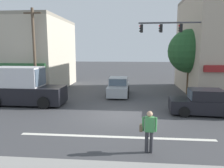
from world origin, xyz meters
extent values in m
plane|color=#3D3D3F|center=(0.00, 0.00, 0.00)|extent=(120.00, 120.00, 0.00)
cube|color=silver|center=(0.00, -3.50, 0.00)|extent=(9.00, 0.24, 0.01)
cube|color=#B7AD99|center=(-11.35, 9.09, 3.42)|extent=(10.31, 8.92, 6.84)
cube|color=gray|center=(-11.35, 9.09, 6.99)|extent=(10.31, 8.92, 0.30)
cylinder|color=#4C3823|center=(5.75, 6.70, 1.21)|extent=(0.32, 0.32, 2.42)
sphere|color=#235128|center=(5.75, 6.70, 3.85)|extent=(3.82, 3.82, 3.82)
cylinder|color=brown|center=(-7.09, 4.02, 3.60)|extent=(0.22, 0.22, 7.20)
cube|color=#473828|center=(-7.09, 4.02, 6.80)|extent=(1.40, 0.12, 0.10)
cylinder|color=#47474C|center=(5.96, 3.88, 3.10)|extent=(0.18, 0.18, 6.20)
cylinder|color=#47474C|center=(3.57, 3.93, 5.95)|extent=(4.80, 0.23, 0.12)
cube|color=black|center=(4.29, 3.91, 5.55)|extent=(0.21, 0.24, 0.60)
sphere|color=red|center=(4.17, 3.92, 5.73)|extent=(0.12, 0.12, 0.12)
sphere|color=black|center=(4.17, 3.92, 5.55)|extent=(0.12, 0.12, 0.12)
sphere|color=black|center=(4.17, 3.92, 5.37)|extent=(0.12, 0.12, 0.12)
cube|color=black|center=(2.85, 3.95, 5.55)|extent=(0.21, 0.24, 0.60)
sphere|color=red|center=(2.73, 3.95, 5.73)|extent=(0.12, 0.12, 0.12)
sphere|color=black|center=(2.73, 3.95, 5.55)|extent=(0.12, 0.12, 0.12)
sphere|color=black|center=(2.73, 3.95, 5.37)|extent=(0.12, 0.12, 0.12)
cube|color=black|center=(1.41, 3.98, 5.55)|extent=(0.21, 0.24, 0.60)
sphere|color=red|center=(1.29, 3.98, 5.73)|extent=(0.12, 0.12, 0.12)
sphere|color=black|center=(1.29, 3.98, 5.55)|extent=(0.12, 0.12, 0.12)
sphere|color=black|center=(1.29, 3.98, 5.37)|extent=(0.12, 0.12, 0.12)
cube|color=black|center=(-6.94, 1.92, 0.75)|extent=(5.63, 2.08, 1.20)
cube|color=silver|center=(-7.49, 1.93, 2.05)|extent=(3.43, 1.95, 1.40)
cube|color=#475666|center=(-5.77, 1.91, 2.05)|extent=(0.08, 1.75, 1.19)
cylinder|color=black|center=(-5.19, 2.90, 0.42)|extent=(0.84, 0.25, 0.84)
cylinder|color=black|center=(-5.22, 0.90, 0.42)|extent=(0.84, 0.25, 0.84)
cylinder|color=black|center=(-8.66, 2.95, 0.42)|extent=(0.84, 0.25, 0.84)
cube|color=black|center=(5.17, 0.57, 0.54)|extent=(4.21, 1.99, 0.80)
cube|color=black|center=(5.27, 0.56, 1.26)|extent=(2.01, 1.69, 0.64)
cube|color=#475666|center=(4.30, 0.63, 1.26)|extent=(0.16, 1.44, 0.54)
cylinder|color=black|center=(3.84, -0.18, 0.32)|extent=(0.65, 0.23, 0.64)
cylinder|color=black|center=(3.97, 1.51, 0.32)|extent=(0.65, 0.23, 0.64)
cylinder|color=black|center=(6.50, 1.33, 0.32)|extent=(0.65, 0.23, 0.64)
cube|color=#999EA3|center=(-0.44, 5.85, 0.54)|extent=(1.72, 4.11, 0.80)
cube|color=#999EA3|center=(-0.44, 5.95, 1.26)|extent=(1.57, 1.91, 0.64)
cube|color=#475666|center=(-0.45, 4.98, 1.26)|extent=(1.44, 0.07, 0.54)
cylinder|color=black|center=(0.40, 4.57, 0.32)|extent=(0.18, 0.64, 0.64)
cylinder|color=black|center=(-1.30, 4.58, 0.32)|extent=(0.18, 0.64, 0.64)
cylinder|color=black|center=(0.41, 7.11, 0.32)|extent=(0.18, 0.64, 0.64)
cylinder|color=black|center=(-1.29, 7.12, 0.32)|extent=(0.18, 0.64, 0.64)
cylinder|color=#333338|center=(1.48, -4.91, 0.43)|extent=(0.14, 0.14, 0.86)
cylinder|color=#333338|center=(1.30, -4.90, 0.43)|extent=(0.14, 0.14, 0.86)
cube|color=#3F8C4C|center=(1.39, -4.91, 1.15)|extent=(0.37, 0.24, 0.58)
sphere|color=tan|center=(1.39, -4.91, 1.56)|extent=(0.22, 0.22, 0.22)
cylinder|color=#3F8C4C|center=(1.63, -4.92, 1.15)|extent=(0.09, 0.09, 0.56)
cylinder|color=#3F8C4C|center=(1.15, -4.89, 1.15)|extent=(0.09, 0.09, 0.56)
cube|color=brown|center=(1.08, -4.84, 0.98)|extent=(0.14, 0.29, 0.24)
camera|label=1|loc=(0.67, -13.02, 3.98)|focal=35.00mm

